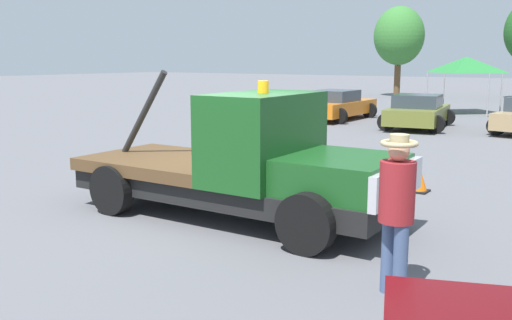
% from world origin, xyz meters
% --- Properties ---
extents(ground_plane, '(160.00, 160.00, 0.00)m').
position_xyz_m(ground_plane, '(0.00, 0.00, 0.00)').
color(ground_plane, slate).
extents(tow_truck, '(5.90, 2.40, 2.51)m').
position_xyz_m(tow_truck, '(0.36, 0.01, 0.93)').
color(tow_truck, black).
rests_on(tow_truck, ground).
extents(person_near_truck, '(0.42, 0.42, 1.89)m').
position_xyz_m(person_near_truck, '(3.55, -1.65, 1.11)').
color(person_near_truck, '#475B84').
rests_on(person_near_truck, ground).
extents(parked_car_orange, '(2.44, 4.72, 1.34)m').
position_xyz_m(parked_car_orange, '(-5.68, 15.59, 0.65)').
color(parked_car_orange, orange).
rests_on(parked_car_orange, ground).
extents(parked_car_olive, '(2.90, 4.48, 1.34)m').
position_xyz_m(parked_car_olive, '(-1.61, 14.47, 0.65)').
color(parked_car_olive, olive).
rests_on(parked_car_olive, ground).
extents(canopy_tent_green, '(2.98, 2.98, 2.83)m').
position_xyz_m(canopy_tent_green, '(-1.77, 22.01, 2.42)').
color(canopy_tent_green, '#9E9EA3').
rests_on(canopy_tent_green, ground).
extents(tree_left, '(3.62, 3.62, 6.46)m').
position_xyz_m(tree_left, '(-9.41, 33.03, 4.33)').
color(tree_left, brown).
rests_on(tree_left, ground).
extents(traffic_cone, '(0.40, 0.40, 0.55)m').
position_xyz_m(traffic_cone, '(2.07, 3.66, 0.25)').
color(traffic_cone, black).
rests_on(traffic_cone, ground).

